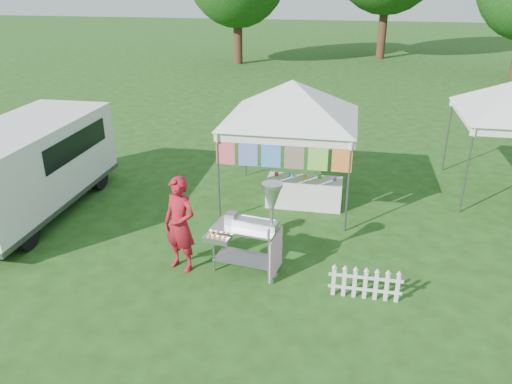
# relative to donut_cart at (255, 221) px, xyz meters

# --- Properties ---
(ground) EXTENTS (120.00, 120.00, 0.00)m
(ground) POSITION_rel_donut_cart_xyz_m (0.21, -0.09, -1.08)
(ground) COLOR #213F12
(ground) RESTS_ON ground
(canopy_main) EXTENTS (4.24, 4.24, 3.45)m
(canopy_main) POSITION_rel_donut_cart_xyz_m (0.21, 3.40, 1.91)
(canopy_main) COLOR #59595E
(canopy_main) RESTS_ON ground
(donut_cart) EXTENTS (1.42, 0.88, 1.83)m
(donut_cart) POSITION_rel_donut_cart_xyz_m (0.00, 0.00, 0.00)
(donut_cart) COLOR gray
(donut_cart) RESTS_ON ground
(vendor) EXTENTS (0.79, 0.65, 1.86)m
(vendor) POSITION_rel_donut_cart_xyz_m (-1.39, -0.13, -0.15)
(vendor) COLOR maroon
(vendor) RESTS_ON ground
(cargo_van) EXTENTS (2.11, 5.11, 2.11)m
(cargo_van) POSITION_rel_donut_cart_xyz_m (-5.67, 1.68, 0.06)
(cargo_van) COLOR silver
(cargo_van) RESTS_ON ground
(picket_fence) EXTENTS (1.26, 0.03, 0.56)m
(picket_fence) POSITION_rel_donut_cart_xyz_m (2.03, -0.49, -0.79)
(picket_fence) COLOR silver
(picket_fence) RESTS_ON ground
(display_table) EXTENTS (1.80, 0.70, 0.69)m
(display_table) POSITION_rel_donut_cart_xyz_m (0.60, 3.17, -0.73)
(display_table) COLOR white
(display_table) RESTS_ON ground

